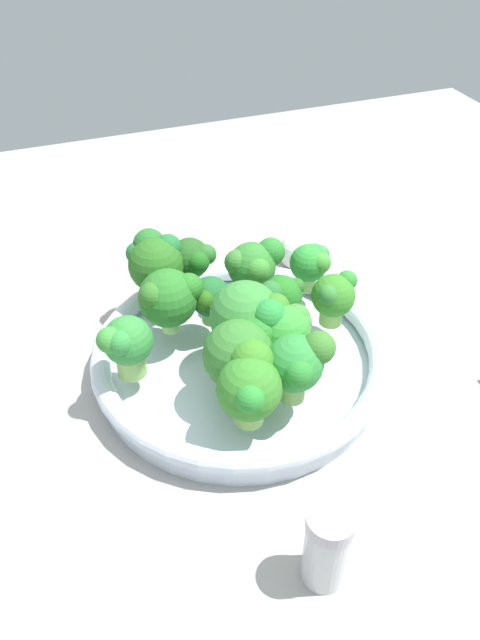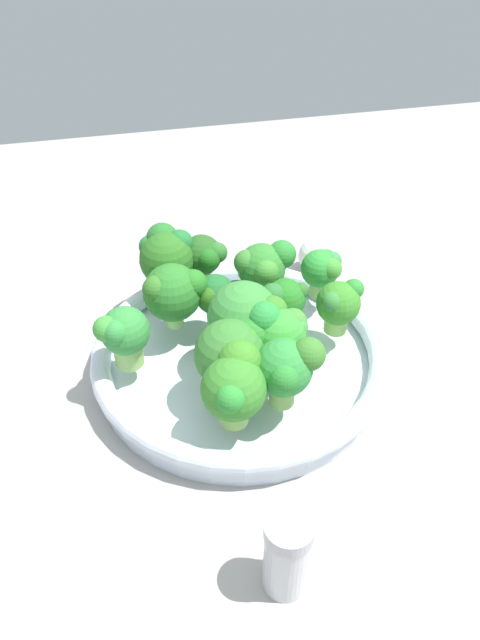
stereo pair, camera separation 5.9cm
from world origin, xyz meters
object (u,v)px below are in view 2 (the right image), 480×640
object	(u,v)px
broccoli_floret_4	(235,351)
broccoli_floret_8	(323,268)
broccoli_floret_1	(213,295)
broccoli_floret_11	(248,317)
broccoli_floret_6	(173,292)
broccoli_floret_0	(284,300)
broccoli_floret_7	(166,255)
garlic_bulb	(317,256)
pepper_shaker	(287,555)
broccoli_floret_2	(204,257)
broccoli_floret_3	(280,336)
broccoli_floret_5	(286,369)
broccoli_floret_12	(339,304)
broccoli_floret_13	(235,389)
broccoli_floret_9	(265,267)
broccoli_floret_10	(123,334)
bowl	(240,357)

from	to	relation	value
broccoli_floret_4	broccoli_floret_8	distance (cm)	16.34
broccoli_floret_1	broccoli_floret_11	world-z (taller)	broccoli_floret_11
broccoli_floret_4	broccoli_floret_6	distance (cm)	10.53
broccoli_floret_0	broccoli_floret_7	bearing A→B (deg)	-41.83
garlic_bulb	pepper_shaker	distance (cm)	40.28
broccoli_floret_2	broccoli_floret_3	size ratio (longest dim) A/B	0.91
broccoli_floret_0	pepper_shaker	world-z (taller)	broccoli_floret_0
broccoli_floret_1	garlic_bulb	world-z (taller)	broccoli_floret_1
broccoli_floret_2	garlic_bulb	bearing A→B (deg)	-161.28
broccoli_floret_4	broccoli_floret_5	world-z (taller)	same
broccoli_floret_8	broccoli_floret_12	bearing A→B (deg)	86.45
broccoli_floret_5	pepper_shaker	distance (cm)	15.12
broccoli_floret_8	broccoli_floret_13	world-z (taller)	broccoli_floret_13
broccoli_floret_1	pepper_shaker	xyz separation A→B (cm)	(-0.07, 26.73, -3.01)
broccoli_floret_3	garlic_bulb	bearing A→B (deg)	-118.03
broccoli_floret_1	broccoli_floret_7	world-z (taller)	broccoli_floret_7
broccoli_floret_2	broccoli_floret_4	bearing A→B (deg)	89.75
broccoli_floret_9	broccoli_floret_13	bearing A→B (deg)	67.36
broccoli_floret_5	broccoli_floret_13	world-z (taller)	broccoli_floret_5
broccoli_floret_0	broccoli_floret_13	world-z (taller)	broccoli_floret_13
broccoli_floret_10	broccoli_floret_11	world-z (taller)	broccoli_floret_11
broccoli_floret_1	broccoli_floret_4	xyz separation A→B (cm)	(-0.10, 9.57, 1.00)
broccoli_floret_1	broccoli_floret_2	xyz separation A→B (cm)	(-0.17, -5.80, 0.76)
broccoli_floret_9	broccoli_floret_0	bearing A→B (deg)	93.38
broccoli_floret_1	broccoli_floret_12	xyz separation A→B (cm)	(-11.62, 4.29, 0.17)
broccoli_floret_7	broccoli_floret_12	xyz separation A→B (cm)	(-15.35, 10.20, -1.28)
bowl	broccoli_floret_7	world-z (taller)	broccoli_floret_7
bowl	broccoli_floret_10	bearing A→B (deg)	2.50
broccoli_floret_3	garlic_bulb	xyz separation A→B (cm)	(-10.25, -19.25, -5.53)
broccoli_floret_2	broccoli_floret_5	xyz separation A→B (cm)	(-3.70, 18.47, 0.28)
broccoli_floret_4	broccoli_floret_12	bearing A→B (deg)	-155.35
pepper_shaker	broccoli_floret_1	bearing A→B (deg)	-89.86
bowl	broccoli_floret_6	bearing A→B (deg)	-37.38
broccoli_floret_4	broccoli_floret_13	bearing A→B (deg)	77.58
broccoli_floret_0	broccoli_floret_5	distance (cm)	9.85
broccoli_floret_1	broccoli_floret_7	distance (cm)	7.14
broccoli_floret_2	broccoli_floret_11	bearing A→B (deg)	99.69
broccoli_floret_2	broccoli_floret_11	distance (cm)	11.94
broccoli_floret_10	broccoli_floret_2	bearing A→B (deg)	-131.72
broccoli_floret_3	pepper_shaker	size ratio (longest dim) A/B	0.91
broccoli_floret_4	pepper_shaker	bearing A→B (deg)	89.88
broccoli_floret_5	broccoli_floret_7	world-z (taller)	broccoli_floret_7
bowl	pepper_shaker	bearing A→B (deg)	85.57
broccoli_floret_6	broccoli_floret_9	bearing A→B (deg)	-165.45
broccoli_floret_0	broccoli_floret_6	size ratio (longest dim) A/B	0.90
broccoli_floret_8	broccoli_floret_12	distance (cm)	5.93
broccoli_floret_7	broccoli_floret_2	bearing A→B (deg)	178.33
broccoli_floret_4	broccoli_floret_13	size ratio (longest dim) A/B	1.20
broccoli_floret_5	broccoli_floret_6	size ratio (longest dim) A/B	1.02
broccoli_floret_13	pepper_shaker	distance (cm)	13.55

